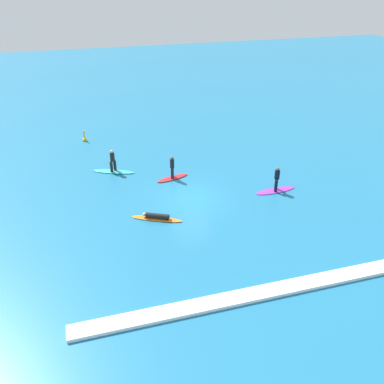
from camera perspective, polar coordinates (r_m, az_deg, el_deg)
name	(u,v)px	position (r m, az deg, el deg)	size (l,w,h in m)	color
ground_plane	(192,198)	(28.24, 0.00, -0.89)	(120.00, 120.00, 0.00)	#1E6B93
surfer_on_purple_board	(276,185)	(29.53, 11.52, 0.99)	(3.09, 0.98, 1.83)	purple
surfer_on_teal_board	(113,167)	(32.22, -10.81, 3.41)	(3.25, 1.95, 1.84)	#33C6CC
surfer_on_red_board	(172,173)	(30.68, -2.73, 2.61)	(2.64, 1.33, 1.82)	red
surfer_on_orange_board	(157,217)	(25.99, -4.89, -3.50)	(3.18, 1.95, 0.42)	orange
marker_buoy	(85,139)	(38.82, -14.59, 7.07)	(0.41, 0.41, 1.09)	yellow
wave_crest	(249,295)	(20.66, 7.93, -13.96)	(17.04, 0.90, 0.18)	white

